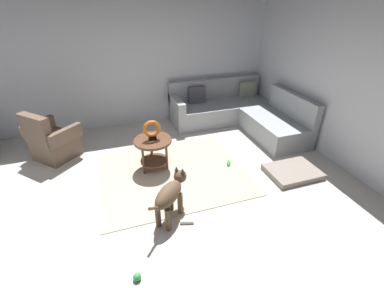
{
  "coord_description": "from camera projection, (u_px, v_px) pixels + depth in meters",
  "views": [
    {
      "loc": [
        -0.65,
        -2.7,
        2.5
      ],
      "look_at": [
        0.45,
        0.6,
        0.55
      ],
      "focal_mm": 24.65,
      "sensor_mm": 36.0,
      "label": 1
    }
  ],
  "objects": [
    {
      "name": "ground_plane",
      "position": [
        175.0,
        207.0,
        3.66
      ],
      "size": [
        6.0,
        6.0,
        0.1
      ],
      "primitive_type": "cube",
      "color": "beige"
    },
    {
      "name": "dog_toy_bone",
      "position": [
        229.0,
        163.0,
        4.48
      ],
      "size": [
        0.14,
        0.19,
        0.06
      ],
      "primitive_type": "ellipsoid",
      "rotation": [
        0.0,
        0.0,
        1.05
      ],
      "color": "green",
      "rests_on": "ground_plane"
    },
    {
      "name": "side_table",
      "position": [
        153.0,
        146.0,
        4.19
      ],
      "size": [
        0.6,
        0.6,
        0.54
      ],
      "color": "brown",
      "rests_on": "ground_plane"
    },
    {
      "name": "dog_toy_rope",
      "position": [
        187.0,
        222.0,
        3.31
      ],
      "size": [
        0.18,
        0.1,
        0.05
      ],
      "primitive_type": "cylinder",
      "rotation": [
        0.0,
        1.57,
        2.84
      ],
      "color": "silver",
      "rests_on": "ground_plane"
    },
    {
      "name": "torus_sculpture",
      "position": [
        152.0,
        130.0,
        4.05
      ],
      "size": [
        0.28,
        0.08,
        0.33
      ],
      "color": "black",
      "rests_on": "side_table"
    },
    {
      "name": "armchair",
      "position": [
        52.0,
        142.0,
        4.53
      ],
      "size": [
        0.99,
        0.99,
        0.88
      ],
      "rotation": [
        0.0,
        0.0,
        -0.8
      ],
      "color": "brown",
      "rests_on": "ground_plane"
    },
    {
      "name": "dog_bed_mat",
      "position": [
        293.0,
        172.0,
        4.22
      ],
      "size": [
        0.8,
        0.6,
        0.09
      ],
      "primitive_type": "cube",
      "color": "gray",
      "rests_on": "ground_plane"
    },
    {
      "name": "area_rug",
      "position": [
        172.0,
        173.0,
        4.25
      ],
      "size": [
        2.3,
        1.9,
        0.01
      ],
      "primitive_type": "cube",
      "color": "#BCAD93",
      "rests_on": "ground_plane"
    },
    {
      "name": "dog",
      "position": [
        170.0,
        194.0,
        3.24
      ],
      "size": [
        0.63,
        0.64,
        0.63
      ],
      "rotation": [
        0.0,
        0.0,
        5.51
      ],
      "color": "brown",
      "rests_on": "ground_plane"
    },
    {
      "name": "sectional_couch",
      "position": [
        238.0,
        113.0,
        5.71
      ],
      "size": [
        2.2,
        2.25,
        0.88
      ],
      "color": "#9EA3A8",
      "rests_on": "ground_plane"
    },
    {
      "name": "dog_toy_ball",
      "position": [
        137.0,
        277.0,
        2.64
      ],
      "size": [
        0.08,
        0.08,
        0.08
      ],
      "primitive_type": "sphere",
      "color": "green",
      "rests_on": "ground_plane"
    },
    {
      "name": "wall_back",
      "position": [
        135.0,
        61.0,
        5.41
      ],
      "size": [
        6.0,
        0.12,
        2.7
      ],
      "primitive_type": "cube",
      "color": "silver",
      "rests_on": "ground_plane"
    },
    {
      "name": "wall_right",
      "position": [
        369.0,
        88.0,
        3.78
      ],
      "size": [
        0.12,
        6.0,
        2.7
      ],
      "primitive_type": "cube",
      "color": "silver",
      "rests_on": "ground_plane"
    }
  ]
}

